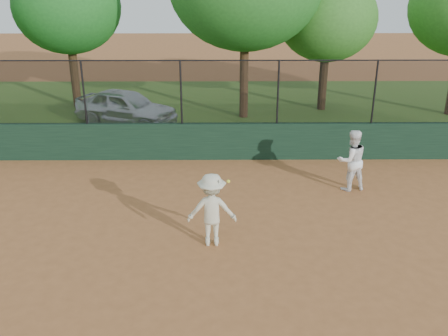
{
  "coord_description": "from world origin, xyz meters",
  "views": [
    {
      "loc": [
        0.72,
        -9.17,
        5.75
      ],
      "look_at": [
        0.8,
        2.2,
        1.2
      ],
      "focal_mm": 40.0,
      "sensor_mm": 36.0,
      "label": 1
    }
  ],
  "objects_px": {
    "tree_1": "(67,7)",
    "tree_3": "(328,19)",
    "parked_car": "(126,107)",
    "player_second": "(351,160)",
    "player_main": "(212,210)"
  },
  "relations": [
    {
      "from": "player_second",
      "to": "player_main",
      "type": "bearing_deg",
      "value": 24.72
    },
    {
      "from": "player_second",
      "to": "player_main",
      "type": "height_order",
      "value": "player_second"
    },
    {
      "from": "parked_car",
      "to": "player_second",
      "type": "bearing_deg",
      "value": -106.82
    },
    {
      "from": "tree_1",
      "to": "tree_3",
      "type": "distance_m",
      "value": 10.89
    },
    {
      "from": "player_second",
      "to": "player_main",
      "type": "xyz_separation_m",
      "value": [
        -3.79,
        -2.96,
        -0.02
      ]
    },
    {
      "from": "tree_1",
      "to": "parked_car",
      "type": "bearing_deg",
      "value": -46.72
    },
    {
      "from": "player_main",
      "to": "tree_3",
      "type": "xyz_separation_m",
      "value": [
        4.63,
        11.53,
        2.98
      ]
    },
    {
      "from": "parked_car",
      "to": "tree_3",
      "type": "bearing_deg",
      "value": -50.6
    },
    {
      "from": "tree_3",
      "to": "player_second",
      "type": "bearing_deg",
      "value": -95.56
    },
    {
      "from": "parked_car",
      "to": "player_main",
      "type": "relative_size",
      "value": 2.4
    },
    {
      "from": "tree_1",
      "to": "tree_3",
      "type": "bearing_deg",
      "value": -3.4
    },
    {
      "from": "player_second",
      "to": "parked_car",
      "type": "bearing_deg",
      "value": -54.13
    },
    {
      "from": "parked_car",
      "to": "tree_3",
      "type": "relative_size",
      "value": 0.73
    },
    {
      "from": "tree_3",
      "to": "tree_1",
      "type": "bearing_deg",
      "value": 176.6
    },
    {
      "from": "player_second",
      "to": "tree_3",
      "type": "bearing_deg",
      "value": -108.8
    }
  ]
}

